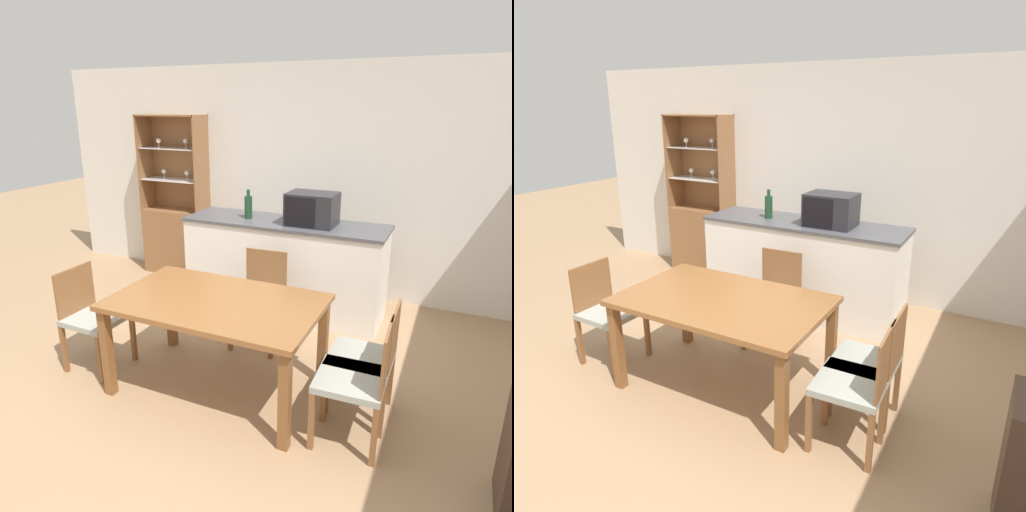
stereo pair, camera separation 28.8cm
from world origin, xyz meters
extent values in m
plane|color=#A37F5B|center=(0.00, 0.00, 0.00)|extent=(18.00, 18.00, 0.00)
cube|color=silver|center=(0.00, 2.63, 1.27)|extent=(6.80, 0.06, 2.55)
cube|color=white|center=(-0.04, 1.90, 0.47)|extent=(2.06, 0.60, 0.95)
cube|color=#4C4C51|center=(-0.04, 1.90, 0.96)|extent=(2.09, 0.63, 0.03)
cube|color=brown|center=(-1.73, 2.43, 0.42)|extent=(0.84, 0.35, 0.83)
cube|color=brown|center=(-1.73, 2.59, 1.41)|extent=(0.84, 0.02, 1.16)
cube|color=brown|center=(-2.14, 2.43, 1.41)|extent=(0.02, 0.35, 1.16)
cube|color=brown|center=(-1.33, 2.43, 1.41)|extent=(0.02, 0.35, 1.16)
cube|color=brown|center=(-1.73, 2.43, 1.99)|extent=(0.84, 0.35, 0.02)
cube|color=white|center=(-1.73, 2.43, 1.22)|extent=(0.79, 0.30, 0.01)
cube|color=white|center=(-1.73, 2.43, 1.60)|extent=(0.79, 0.30, 0.01)
cylinder|color=white|center=(-1.91, 2.47, 1.23)|extent=(0.04, 0.04, 0.01)
cylinder|color=white|center=(-1.91, 2.47, 1.26)|extent=(0.01, 0.01, 0.06)
sphere|color=white|center=(-1.91, 2.47, 1.31)|extent=(0.06, 0.06, 0.06)
cylinder|color=white|center=(-1.91, 2.40, 1.61)|extent=(0.04, 0.04, 0.01)
cylinder|color=white|center=(-1.91, 2.40, 1.64)|extent=(0.01, 0.01, 0.06)
sphere|color=white|center=(-1.91, 2.40, 1.69)|extent=(0.06, 0.06, 0.06)
cylinder|color=white|center=(-1.56, 2.46, 1.23)|extent=(0.04, 0.04, 0.01)
cylinder|color=white|center=(-1.56, 2.46, 1.26)|extent=(0.01, 0.01, 0.06)
sphere|color=white|center=(-1.56, 2.46, 1.31)|extent=(0.06, 0.06, 0.06)
cylinder|color=white|center=(-1.56, 2.47, 1.61)|extent=(0.04, 0.04, 0.01)
cylinder|color=white|center=(-1.56, 2.47, 1.64)|extent=(0.01, 0.01, 0.06)
sphere|color=white|center=(-1.56, 2.47, 1.69)|extent=(0.06, 0.06, 0.06)
cube|color=brown|center=(0.02, 0.35, 0.73)|extent=(1.54, 0.94, 0.04)
cube|color=brown|center=(-0.69, -0.06, 0.35)|extent=(0.07, 0.07, 0.71)
cube|color=brown|center=(0.73, -0.06, 0.35)|extent=(0.07, 0.07, 0.71)
cube|color=brown|center=(-0.69, 0.76, 0.35)|extent=(0.07, 0.07, 0.71)
cube|color=brown|center=(0.73, 0.76, 0.35)|extent=(0.07, 0.07, 0.71)
cube|color=#999E93|center=(1.08, 0.21, 0.44)|extent=(0.45, 0.45, 0.05)
cube|color=brown|center=(1.28, 0.21, 0.66)|extent=(0.03, 0.40, 0.38)
cube|color=brown|center=(0.89, 0.00, 0.21)|extent=(0.04, 0.04, 0.42)
cube|color=brown|center=(0.87, 0.39, 0.21)|extent=(0.04, 0.04, 0.42)
cube|color=brown|center=(1.28, 0.02, 0.21)|extent=(0.04, 0.04, 0.42)
cube|color=brown|center=(1.26, 0.41, 0.21)|extent=(0.04, 0.04, 0.42)
cube|color=#999E93|center=(-1.03, 0.21, 0.44)|extent=(0.44, 0.44, 0.05)
cube|color=brown|center=(-1.24, 0.21, 0.66)|extent=(0.03, 0.40, 0.38)
cube|color=brown|center=(-0.83, 0.40, 0.21)|extent=(0.04, 0.04, 0.42)
cube|color=brown|center=(-0.84, 0.01, 0.21)|extent=(0.04, 0.04, 0.42)
cube|color=brown|center=(-1.22, 0.40, 0.21)|extent=(0.04, 0.04, 0.42)
cube|color=brown|center=(-1.23, 0.01, 0.21)|extent=(0.04, 0.04, 0.42)
cube|color=#999E93|center=(0.02, 1.10, 0.44)|extent=(0.45, 0.45, 0.05)
cube|color=brown|center=(0.01, 1.31, 0.66)|extent=(0.40, 0.04, 0.38)
cube|color=brown|center=(0.23, 0.92, 0.21)|extent=(0.04, 0.04, 0.42)
cube|color=brown|center=(-0.16, 0.90, 0.21)|extent=(0.04, 0.04, 0.42)
cube|color=brown|center=(0.21, 1.31, 0.21)|extent=(0.04, 0.04, 0.42)
cube|color=brown|center=(-0.18, 1.29, 0.21)|extent=(0.04, 0.04, 0.42)
cube|color=#999E93|center=(1.08, 0.49, 0.44)|extent=(0.43, 0.43, 0.05)
cube|color=brown|center=(1.28, 0.49, 0.66)|extent=(0.02, 0.40, 0.38)
cube|color=brown|center=(0.88, 0.29, 0.21)|extent=(0.04, 0.04, 0.42)
cube|color=brown|center=(0.88, 0.68, 0.21)|extent=(0.04, 0.04, 0.42)
cube|color=brown|center=(1.27, 0.30, 0.21)|extent=(0.04, 0.04, 0.42)
cube|color=brown|center=(1.27, 0.68, 0.21)|extent=(0.04, 0.04, 0.42)
cube|color=#232328|center=(0.25, 1.89, 1.14)|extent=(0.48, 0.35, 0.32)
cube|color=black|center=(0.18, 1.71, 1.14)|extent=(0.30, 0.01, 0.28)
cylinder|color=#193D23|center=(-0.44, 1.88, 1.09)|extent=(0.08, 0.08, 0.23)
cylinder|color=#193D23|center=(-0.44, 1.88, 1.25)|extent=(0.03, 0.03, 0.07)
camera|label=1|loc=(1.57, -2.33, 2.11)|focal=32.00mm
camera|label=2|loc=(1.83, -2.20, 2.11)|focal=32.00mm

